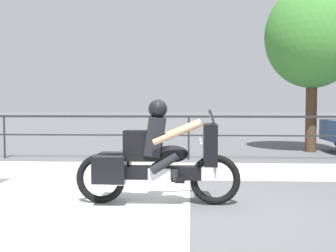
% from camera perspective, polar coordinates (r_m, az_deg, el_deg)
% --- Properties ---
extents(ground_plane, '(120.00, 120.00, 0.00)m').
position_cam_1_polar(ground_plane, '(6.28, 2.55, -11.06)').
color(ground_plane, '#565659').
extents(sidewalk_band, '(44.00, 2.40, 0.01)m').
position_cam_1_polar(sidewalk_band, '(9.61, 2.75, -6.03)').
color(sidewalk_band, '#B7B2A8').
rests_on(sidewalk_band, ground).
extents(crosswalk_band, '(3.61, 6.00, 0.01)m').
position_cam_1_polar(crosswalk_band, '(6.35, -13.84, -10.95)').
color(crosswalk_band, silver).
rests_on(crosswalk_band, ground).
extents(fence_railing, '(36.00, 0.05, 1.20)m').
position_cam_1_polar(fence_railing, '(11.35, 2.83, 0.15)').
color(fence_railing, '#232326').
rests_on(fence_railing, ground).
extents(motorcycle, '(2.51, 0.76, 1.59)m').
position_cam_1_polar(motorcycle, '(6.40, -1.61, -4.43)').
color(motorcycle, black).
rests_on(motorcycle, ground).
extents(tree_behind_sign, '(2.93, 2.93, 5.22)m').
position_cam_1_polar(tree_behind_sign, '(14.05, 18.99, 11.37)').
color(tree_behind_sign, '#473323').
rests_on(tree_behind_sign, ground).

